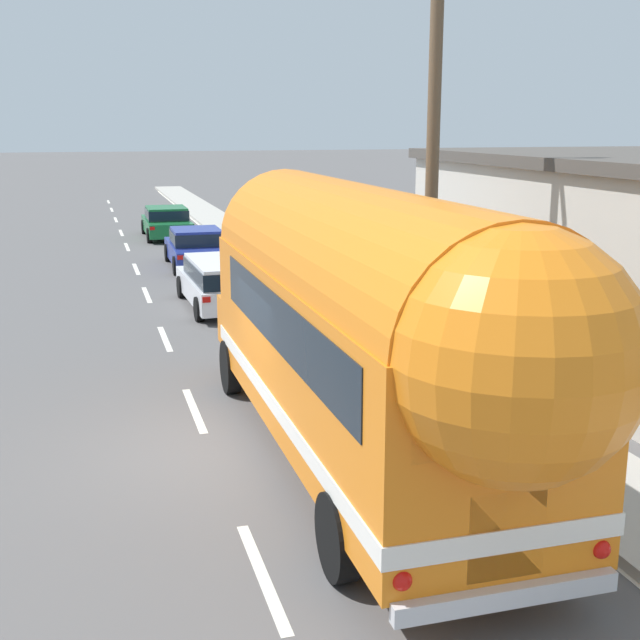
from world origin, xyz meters
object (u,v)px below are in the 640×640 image
at_px(car_second, 196,246).
at_px(utility_pole, 433,153).
at_px(car_lead, 223,280).
at_px(car_third, 167,221).
at_px(painted_bus, 367,321).

bearing_deg(car_second, utility_pole, -80.77).
xyz_separation_m(car_lead, car_second, (0.22, 6.99, -0.06)).
height_order(car_lead, car_third, same).
bearing_deg(utility_pole, car_third, 96.48).
bearing_deg(utility_pole, car_lead, 108.51).
relative_size(painted_bus, car_third, 2.46).
xyz_separation_m(utility_pole, car_lead, (-2.64, 7.87, -3.63)).
height_order(utility_pole, car_lead, utility_pole).
relative_size(painted_bus, car_lead, 2.47).
distance_m(utility_pole, car_third, 23.52).
relative_size(utility_pole, painted_bus, 0.75).
bearing_deg(car_lead, car_second, 88.20).
bearing_deg(car_second, painted_bus, -90.43).
xyz_separation_m(car_lead, car_third, (0.01, 15.21, -0.06)).
bearing_deg(car_third, utility_pole, -83.52).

